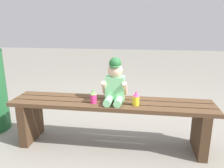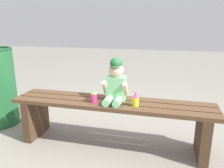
{
  "view_description": "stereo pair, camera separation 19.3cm",
  "coord_description": "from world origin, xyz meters",
  "px_view_note": "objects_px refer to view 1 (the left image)",
  "views": [
    {
      "loc": [
        0.28,
        -1.89,
        1.15
      ],
      "look_at": [
        0.02,
        -0.05,
        0.63
      ],
      "focal_mm": 35.29,
      "sensor_mm": 36.0,
      "label": 1
    },
    {
      "loc": [
        0.47,
        -1.86,
        1.15
      ],
      "look_at": [
        0.02,
        -0.05,
        0.63
      ],
      "focal_mm": 35.29,
      "sensor_mm": 36.0,
      "label": 2
    }
  ],
  "objects_px": {
    "child_figure": "(115,82)",
    "sippy_cup_right": "(136,99)",
    "sippy_cup_left": "(93,97)",
    "park_bench": "(111,115)"
  },
  "relations": [
    {
      "from": "sippy_cup_right",
      "to": "park_bench",
      "type": "bearing_deg",
      "value": 164.39
    },
    {
      "from": "sippy_cup_right",
      "to": "child_figure",
      "type": "bearing_deg",
      "value": 157.77
    },
    {
      "from": "park_bench",
      "to": "sippy_cup_right",
      "type": "height_order",
      "value": "sippy_cup_right"
    },
    {
      "from": "sippy_cup_left",
      "to": "park_bench",
      "type": "bearing_deg",
      "value": 22.81
    },
    {
      "from": "sippy_cup_left",
      "to": "sippy_cup_right",
      "type": "xyz_separation_m",
      "value": [
        0.38,
        0.0,
        0.0
      ]
    },
    {
      "from": "sippy_cup_left",
      "to": "sippy_cup_right",
      "type": "distance_m",
      "value": 0.38
    },
    {
      "from": "child_figure",
      "to": "sippy_cup_right",
      "type": "relative_size",
      "value": 3.26
    },
    {
      "from": "child_figure",
      "to": "sippy_cup_right",
      "type": "distance_m",
      "value": 0.24
    },
    {
      "from": "sippy_cup_left",
      "to": "sippy_cup_right",
      "type": "height_order",
      "value": "same"
    },
    {
      "from": "park_bench",
      "to": "sippy_cup_left",
      "type": "height_order",
      "value": "sippy_cup_left"
    }
  ]
}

